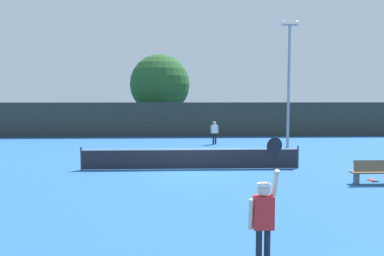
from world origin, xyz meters
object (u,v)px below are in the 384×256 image
at_px(parked_car_near, 149,121).
at_px(parked_car_far, 271,121).
at_px(tennis_ball, 212,159).
at_px(light_pole, 289,76).
at_px(courtside_bench, 375,172).
at_px(spare_racket, 372,180).
at_px(large_tree, 160,84).
at_px(player_serving, 264,214).
at_px(parked_car_mid, 198,123).
at_px(player_receiving, 214,131).

relative_size(parked_car_near, parked_car_far, 0.98).
bearing_deg(parked_car_far, tennis_ball, -118.13).
distance_m(light_pole, parked_car_far, 16.29).
distance_m(courtside_bench, parked_car_far, 26.58).
relative_size(spare_racket, parked_car_near, 0.12).
height_order(spare_racket, large_tree, large_tree).
distance_m(player_serving, parked_car_far, 34.87).
distance_m(parked_car_mid, parked_car_far, 8.46).
relative_size(player_receiving, parked_car_near, 0.37).
height_order(courtside_bench, light_pole, light_pole).
bearing_deg(player_serving, tennis_ball, 88.80).
bearing_deg(large_tree, spare_racket, -67.30).
xyz_separation_m(player_serving, parked_car_mid, (0.49, 31.03, -0.38)).
bearing_deg(parked_car_mid, tennis_ball, -82.55).
xyz_separation_m(player_receiving, courtside_bench, (4.93, -12.92, -0.50)).
height_order(tennis_ball, courtside_bench, courtside_bench).
bearing_deg(spare_racket, courtside_bench, -107.93).
distance_m(large_tree, parked_car_near, 5.28).
relative_size(player_receiving, light_pole, 0.19).
xyz_separation_m(spare_racket, light_pole, (-0.47, 10.24, 4.69)).
height_order(tennis_ball, parked_car_far, parked_car_far).
distance_m(tennis_ball, large_tree, 18.00).
distance_m(large_tree, parked_car_mid, 5.29).
xyz_separation_m(courtside_bench, parked_car_mid, (-5.51, 23.68, 0.30)).
xyz_separation_m(light_pole, parked_car_near, (-10.21, 15.71, -3.93)).
distance_m(courtside_bench, parked_car_mid, 24.31).
relative_size(large_tree, parked_car_near, 1.72).
distance_m(light_pole, parked_car_near, 19.14).
height_order(large_tree, parked_car_near, large_tree).
bearing_deg(large_tree, light_pole, -53.87).
bearing_deg(parked_car_near, tennis_ball, -80.58).
distance_m(player_serving, parked_car_mid, 31.04).
bearing_deg(tennis_ball, courtside_bench, -46.56).
distance_m(player_serving, spare_racket, 10.20).
bearing_deg(large_tree, player_receiving, -67.34).
relative_size(player_serving, player_receiving, 1.62).
distance_m(spare_racket, large_tree, 24.77).
relative_size(spare_racket, parked_car_mid, 0.12).
distance_m(tennis_ball, light_pole, 8.67).
height_order(light_pole, parked_car_near, light_pole).
relative_size(spare_racket, large_tree, 0.07).
relative_size(player_serving, parked_car_far, 0.59).
distance_m(spare_racket, parked_car_mid, 23.74).
height_order(courtside_bench, parked_car_mid, parked_car_mid).
bearing_deg(courtside_bench, player_receiving, 110.88).
distance_m(player_receiving, parked_car_far, 15.44).
bearing_deg(light_pole, tennis_ball, -138.40).
bearing_deg(spare_racket, large_tree, 112.70).
xyz_separation_m(player_serving, parked_car_near, (-4.46, 33.96, -0.38)).
xyz_separation_m(tennis_ball, parked_car_near, (-4.74, 20.56, 0.74)).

